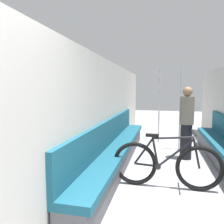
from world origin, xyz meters
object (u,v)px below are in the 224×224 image
(bicycle, at_px, (166,165))
(passenger_standing, at_px, (187,122))
(grab_pole_near, at_px, (180,110))
(grab_pole_far, at_px, (159,107))
(bench_seat_row_left, at_px, (117,150))

(bicycle, xyz_separation_m, passenger_standing, (0.44, 1.58, 0.45))
(grab_pole_near, relative_size, passenger_standing, 1.32)
(grab_pole_near, relative_size, grab_pole_far, 1.00)
(grab_pole_near, xyz_separation_m, grab_pole_far, (-0.53, 0.74, 0.00))
(grab_pole_near, distance_m, passenger_standing, 0.76)
(bicycle, distance_m, passenger_standing, 1.70)
(bicycle, distance_m, grab_pole_far, 3.12)
(bench_seat_row_left, xyz_separation_m, grab_pole_far, (0.77, 2.22, 0.71))
(bicycle, relative_size, grab_pole_near, 0.80)
(bicycle, height_order, grab_pole_far, grab_pole_far)
(bicycle, xyz_separation_m, grab_pole_near, (0.35, 2.31, 0.65))
(passenger_standing, bearing_deg, bench_seat_row_left, -95.02)
(grab_pole_near, height_order, passenger_standing, grab_pole_near)
(grab_pole_near, bearing_deg, grab_pole_far, 125.50)
(bench_seat_row_left, xyz_separation_m, grab_pole_near, (1.30, 1.48, 0.71))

